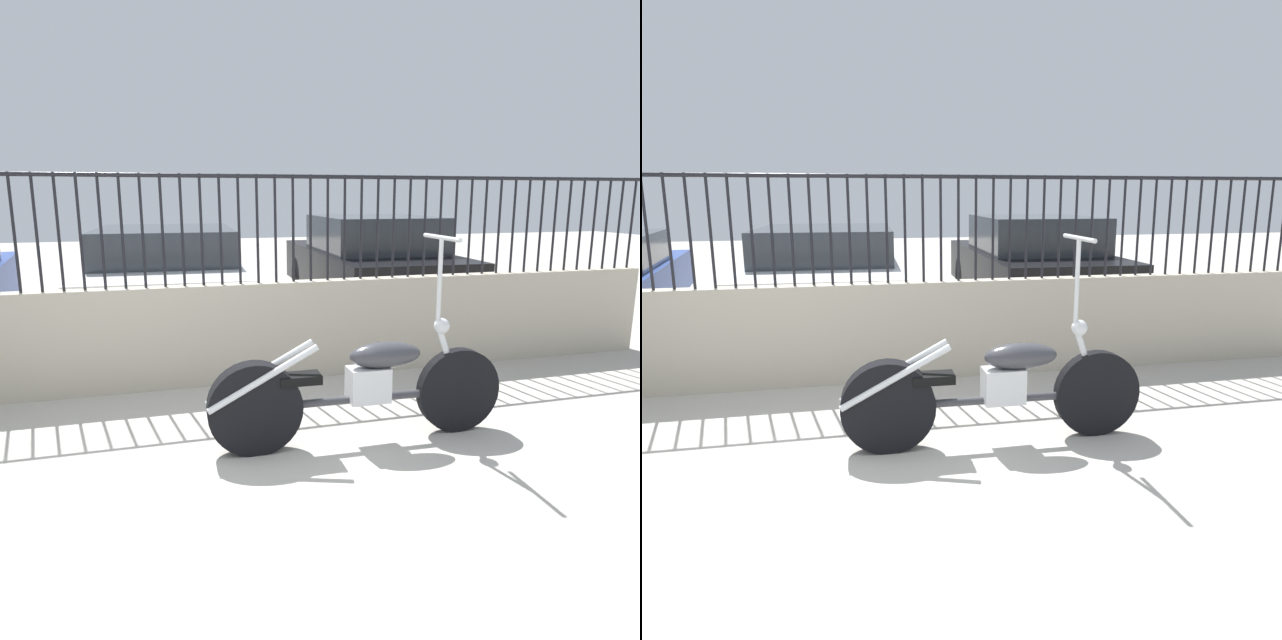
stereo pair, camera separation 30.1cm
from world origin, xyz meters
TOP-DOWN VIEW (x-y plane):
  - ground_plane at (0.00, 0.00)m, footprint 40.00×40.00m
  - low_wall at (0.00, 2.24)m, footprint 9.68×0.18m
  - fence_railing at (0.00, 2.24)m, footprint 9.68×0.04m
  - motorcycle_dark_grey at (1.05, 0.70)m, footprint 2.08×0.52m
  - car_white at (-0.02, 5.13)m, footprint 2.05×4.60m
  - car_black at (2.94, 5.25)m, footprint 1.90×4.24m

SIDE VIEW (x-z plane):
  - ground_plane at x=0.00m, z-range 0.00..0.00m
  - motorcycle_dark_grey at x=1.05m, z-range -0.33..1.09m
  - low_wall at x=0.00m, z-range 0.00..0.90m
  - car_white at x=-0.02m, z-range 0.02..1.27m
  - car_black at x=2.94m, z-range 0.00..1.38m
  - fence_railing at x=0.00m, z-range 1.03..1.97m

